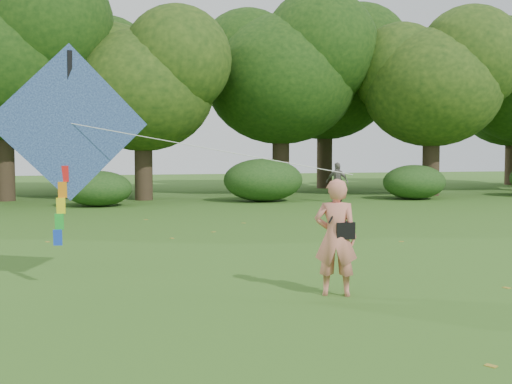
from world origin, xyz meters
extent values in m
plane|color=#265114|center=(0.00, 0.00, 0.00)|extent=(100.00, 100.00, 0.00)
imported|color=#DF7D69|center=(-0.52, 0.10, 0.91)|extent=(0.78, 0.65, 1.81)
imported|color=slate|center=(6.03, 16.85, 0.86)|extent=(1.02, 0.99, 1.72)
cube|color=black|center=(-0.40, 0.07, 1.02)|extent=(0.30, 0.20, 0.26)
cylinder|color=black|center=(-0.52, 0.06, 1.37)|extent=(0.33, 0.14, 0.47)
cube|color=#285DAF|center=(-4.50, 1.70, 2.69)|extent=(2.51, 0.42, 2.53)
cube|color=black|center=(-4.50, 1.73, 2.69)|extent=(0.13, 0.27, 2.32)
cylinder|color=white|center=(-2.38, 0.87, 2.28)|extent=(4.24, 1.66, 0.83)
cube|color=red|center=(-4.60, 1.72, 1.87)|extent=(0.14, 0.06, 0.26)
cube|color=orange|center=(-4.63, 1.72, 1.61)|extent=(0.14, 0.06, 0.26)
cube|color=yellow|center=(-4.66, 1.72, 1.35)|extent=(0.14, 0.06, 0.26)
cube|color=green|center=(-4.69, 1.72, 1.09)|extent=(0.14, 0.06, 0.26)
cube|color=blue|center=(-4.72, 1.72, 0.83)|extent=(0.14, 0.06, 0.26)
cylinder|color=#3A2D1E|center=(-8.00, 21.00, 1.92)|extent=(0.88, 0.88, 3.85)
ellipsoid|color=#1E3F11|center=(-8.00, 21.00, 6.05)|extent=(8.00, 8.00, 6.80)
cylinder|color=#3A2D1E|center=(-2.00, 20.00, 1.57)|extent=(0.80, 0.80, 3.15)
ellipsoid|color=#1E3F11|center=(-2.00, 20.00, 4.91)|extent=(6.40, 6.40, 5.44)
cylinder|color=#3A2D1E|center=(5.00, 22.00, 1.84)|extent=(0.86, 0.86, 3.67)
ellipsoid|color=#1E3F11|center=(5.00, 22.00, 5.76)|extent=(7.60, 7.60, 6.46)
cylinder|color=#3A2D1E|center=(12.00, 19.50, 1.72)|extent=(0.83, 0.83, 3.43)
ellipsoid|color=#1E3F11|center=(12.00, 19.50, 5.30)|extent=(6.80, 6.80, 5.78)
cylinder|color=#3A2D1E|center=(-5.00, 27.50, 1.75)|extent=(0.84, 0.84, 3.50)
ellipsoid|color=#1E3F11|center=(-5.00, 27.50, 5.43)|extent=(7.00, 7.00, 5.95)
cylinder|color=#3A2D1E|center=(9.00, 26.50, 2.01)|extent=(0.90, 0.90, 4.02)
ellipsoid|color=#1E3F11|center=(9.00, 26.50, 6.17)|extent=(7.80, 7.80, 6.63)
cylinder|color=#3A2D1E|center=(22.00, 27.00, 1.78)|extent=(0.85, 0.85, 3.57)
ellipsoid|color=#264919|center=(-4.00, 17.10, 0.71)|extent=(2.66, 2.09, 1.42)
ellipsoid|color=#264919|center=(3.00, 17.90, 0.94)|extent=(3.50, 2.75, 1.88)
ellipsoid|color=#264919|center=(10.00, 17.40, 0.79)|extent=(2.94, 2.31, 1.58)
cube|color=olive|center=(2.39, -0.09, 0.00)|extent=(0.11, 0.14, 0.01)
cube|color=olive|center=(0.30, 10.00, 0.00)|extent=(0.14, 0.14, 0.01)
cube|color=olive|center=(-2.54, 11.68, 0.00)|extent=(0.14, 0.12, 0.01)
cube|color=olive|center=(-0.98, 8.11, 0.00)|extent=(0.14, 0.13, 0.01)
cube|color=olive|center=(-0.13, -3.37, 0.00)|extent=(0.13, 0.14, 0.01)
cube|color=olive|center=(3.17, 5.17, 0.00)|extent=(0.14, 0.12, 0.01)
cube|color=olive|center=(-2.24, 7.12, 0.00)|extent=(0.11, 0.14, 0.01)
cube|color=olive|center=(0.96, 3.30, 0.00)|extent=(0.14, 0.13, 0.01)
cube|color=olive|center=(-5.27, 7.22, 0.00)|extent=(0.13, 0.14, 0.01)
camera|label=1|loc=(-4.11, -9.13, 2.26)|focal=45.00mm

